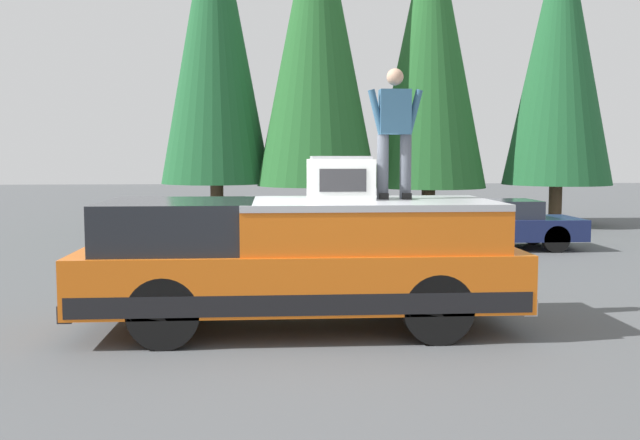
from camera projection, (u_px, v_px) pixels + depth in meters
The scene contains 9 objects.
ground_plane at pixel (302, 331), 8.93m from camera, with size 90.00×90.00×0.00m, color #4C4F51.
pickup_truck at pixel (300, 261), 9.02m from camera, with size 2.01×5.54×1.65m.
compressor_unit at pixel (340, 178), 9.09m from camera, with size 0.65×0.84×0.56m.
person_on_truck_bed at pixel (395, 130), 9.16m from camera, with size 0.29×0.72×1.69m.
parked_car_navy at pixel (493, 224), 16.67m from camera, with size 1.64×4.10×1.16m.
conifer_far_left at pixel (560, 49), 21.79m from camera, with size 3.35×3.35×9.74m.
conifer_left at pixel (430, 45), 22.01m from camera, with size 3.60×3.60×10.12m.
conifer_center_left at pixel (317, 34), 21.28m from camera, with size 3.68×3.68×10.50m.
conifer_center_right at pixel (215, 32), 21.89m from camera, with size 3.44×3.44×10.73m.
Camera 1 is at (-8.75, 0.38, 2.23)m, focal length 39.53 mm.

